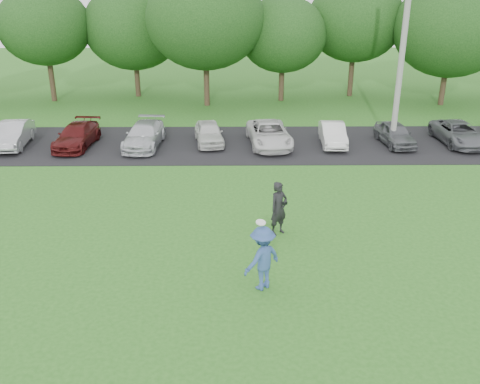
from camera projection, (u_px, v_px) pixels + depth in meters
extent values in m
plane|color=#28641C|center=(241.00, 280.00, 15.41)|extent=(100.00, 100.00, 0.00)
cube|color=black|center=(238.00, 144.00, 27.41)|extent=(32.00, 6.50, 0.03)
cylinder|color=gray|center=(403.00, 45.00, 25.04)|extent=(0.28, 0.28, 10.06)
imported|color=#31508C|center=(262.00, 258.00, 14.69)|extent=(1.38, 1.31, 1.88)
cylinder|color=white|center=(261.00, 222.00, 14.30)|extent=(0.28, 0.27, 0.11)
imported|color=black|center=(279.00, 208.00, 17.80)|extent=(0.81, 0.76, 1.86)
cube|color=black|center=(285.00, 203.00, 17.53)|extent=(0.17, 0.16, 0.10)
imported|color=#A8AAB0|center=(13.00, 135.00, 26.79)|extent=(1.62, 3.79, 1.21)
imported|color=#4A1010|center=(77.00, 136.00, 26.77)|extent=(1.87, 3.97, 1.12)
imported|color=silver|center=(144.00, 135.00, 26.79)|extent=(1.91, 4.14, 1.17)
imported|color=silver|center=(209.00, 133.00, 27.24)|extent=(1.78, 3.47, 1.13)
imported|color=silver|center=(269.00, 134.00, 26.94)|extent=(2.35, 4.41, 1.18)
imported|color=silver|center=(333.00, 134.00, 27.08)|extent=(1.29, 3.36, 1.09)
imported|color=#585B60|center=(395.00, 134.00, 27.09)|extent=(1.65, 3.40, 1.12)
imported|color=slate|center=(459.00, 133.00, 27.23)|extent=(2.06, 4.08, 1.11)
cylinder|color=#38281C|center=(52.00, 81.00, 36.01)|extent=(0.36, 0.36, 2.70)
ellipsoid|color=#214C19|center=(45.00, 26.00, 34.64)|extent=(5.94, 5.94, 5.05)
cylinder|color=#38281C|center=(137.00, 81.00, 37.45)|extent=(0.36, 0.36, 2.20)
ellipsoid|color=#214C19|center=(133.00, 27.00, 36.06)|extent=(6.68, 6.68, 5.68)
cylinder|color=#38281C|center=(207.00, 85.00, 34.81)|extent=(0.36, 0.36, 2.70)
ellipsoid|color=#214C19|center=(205.00, 18.00, 33.22)|extent=(7.42, 7.42, 6.31)
cylinder|color=#38281C|center=(281.00, 84.00, 36.25)|extent=(0.36, 0.36, 2.20)
ellipsoid|color=#214C19|center=(283.00, 35.00, 34.99)|extent=(5.76, 5.76, 4.90)
cylinder|color=#38281C|center=(351.00, 77.00, 37.49)|extent=(0.36, 0.36, 2.70)
ellipsoid|color=#214C19|center=(355.00, 20.00, 36.03)|extent=(6.50, 6.50, 5.53)
cylinder|color=#38281C|center=(443.00, 88.00, 35.05)|extent=(0.36, 0.36, 2.20)
ellipsoid|color=#214C19|center=(452.00, 28.00, 33.58)|extent=(7.24, 7.24, 6.15)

